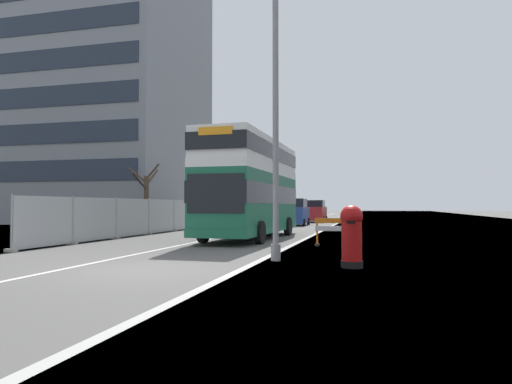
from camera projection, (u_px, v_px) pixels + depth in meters
ground at (162, 272)px, 11.74m from camera, size 140.00×280.00×0.10m
double_decker_bus at (251, 186)px, 23.14m from camera, size 3.02×10.47×4.91m
lamppost_foreground at (276, 112)px, 13.86m from camera, size 0.29×0.70×9.43m
red_pillar_postbox at (352, 233)px, 12.23m from camera, size 0.60×0.60×1.66m
roadworks_barrier at (335, 229)px, 18.64m from camera, size 1.59×0.45×1.14m
construction_site_fence at (133, 218)px, 24.49m from camera, size 0.44×17.20×2.06m
car_oncoming_near at (296, 213)px, 38.38m from camera, size 1.95×4.12×2.23m
car_receding_mid at (316, 212)px, 45.96m from camera, size 2.02×4.35×2.18m
bare_tree_far_verge_near at (146, 195)px, 35.15m from camera, size 2.54×3.45×4.87m
backdrop_office_block at (85, 98)px, 46.95m from camera, size 21.79×15.54×25.28m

